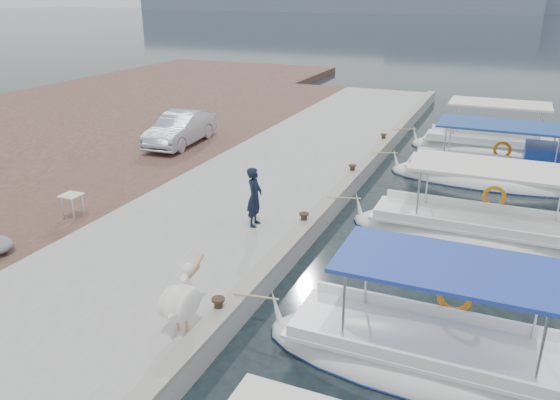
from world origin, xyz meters
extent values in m
plane|color=black|center=(0.00, 0.00, 0.00)|extent=(400.00, 400.00, 0.00)
cube|color=#979792|center=(-3.00, 5.00, 0.25)|extent=(6.00, 40.00, 0.50)
cube|color=gray|center=(-0.22, 5.00, 0.56)|extent=(0.44, 40.00, 0.12)
cube|color=#4C2E28|center=(-8.00, 5.00, 0.25)|extent=(4.00, 40.00, 0.50)
ellipsoid|color=white|center=(3.83, -2.94, 0.05)|extent=(6.46, 2.18, 1.30)
ellipsoid|color=navy|center=(3.83, -2.94, 0.03)|extent=(6.49, 2.22, 0.22)
cube|color=white|center=(3.83, -2.94, 0.55)|extent=(5.29, 1.87, 0.08)
cube|color=#223DAB|center=(3.99, -2.94, 2.19)|extent=(3.87, 2.00, 0.08)
cylinder|color=silver|center=(2.38, -3.75, 1.35)|extent=(0.05, 0.05, 1.60)
torus|color=orange|center=(4.13, -1.90, 1.00)|extent=(0.68, 0.12, 0.68)
ellipsoid|color=white|center=(4.26, 3.45, 0.05)|extent=(7.32, 2.24, 1.30)
ellipsoid|color=navy|center=(4.26, 3.45, 0.03)|extent=(7.36, 2.28, 0.22)
cube|color=white|center=(4.26, 3.45, 0.55)|extent=(6.00, 1.93, 0.08)
cube|color=white|center=(4.44, 3.45, 2.19)|extent=(4.39, 2.06, 0.08)
cylinder|color=silver|center=(2.61, 2.61, 1.35)|extent=(0.05, 0.05, 1.60)
torus|color=orange|center=(4.56, 4.51, 1.00)|extent=(0.68, 0.12, 0.68)
ellipsoid|color=white|center=(4.27, 8.97, 0.05)|extent=(7.35, 2.33, 1.30)
ellipsoid|color=navy|center=(4.27, 8.97, 0.03)|extent=(7.38, 2.38, 0.22)
cube|color=white|center=(4.27, 8.97, 0.55)|extent=(6.03, 2.01, 0.08)
cube|color=navy|center=(4.46, 8.97, 2.19)|extent=(4.41, 2.15, 0.08)
cylinder|color=silver|center=(2.62, 8.09, 1.35)|extent=(0.05, 0.05, 1.60)
torus|color=orange|center=(4.57, 10.08, 1.00)|extent=(0.68, 0.12, 0.68)
cube|color=navy|center=(5.93, 8.97, 1.10)|extent=(1.20, 1.63, 1.00)
ellipsoid|color=white|center=(4.03, 13.29, 0.05)|extent=(6.86, 2.29, 1.30)
ellipsoid|color=navy|center=(4.03, 13.29, 0.03)|extent=(6.90, 2.34, 0.22)
cube|color=white|center=(4.03, 13.29, 0.55)|extent=(5.63, 1.97, 0.08)
cube|color=white|center=(4.20, 13.29, 2.19)|extent=(4.12, 2.11, 0.08)
cylinder|color=silver|center=(2.49, 12.43, 1.35)|extent=(0.05, 0.05, 1.60)
torus|color=orange|center=(4.33, 14.37, 1.00)|extent=(0.68, 0.12, 0.68)
cylinder|color=black|center=(-0.35, -3.50, 0.65)|extent=(0.18, 0.18, 0.30)
cylinder|color=black|center=(-0.35, -3.50, 0.80)|extent=(0.28, 0.28, 0.05)
cylinder|color=black|center=(-0.35, 1.50, 0.65)|extent=(0.18, 0.18, 0.30)
cylinder|color=black|center=(-0.35, 1.50, 0.80)|extent=(0.28, 0.28, 0.05)
cylinder|color=black|center=(-0.35, 6.50, 0.65)|extent=(0.18, 0.18, 0.30)
cylinder|color=black|center=(-0.35, 6.50, 0.80)|extent=(0.28, 0.28, 0.05)
cylinder|color=black|center=(-0.35, 11.50, 0.65)|extent=(0.18, 0.18, 0.30)
cylinder|color=black|center=(-0.35, 11.50, 0.80)|extent=(0.28, 0.28, 0.05)
cylinder|color=tan|center=(-0.79, -4.35, 0.69)|extent=(0.06, 0.06, 0.38)
cylinder|color=tan|center=(-0.61, -4.32, 0.69)|extent=(0.06, 0.06, 0.38)
ellipsoid|color=white|center=(-0.70, -4.34, 1.11)|extent=(0.66, 0.96, 0.70)
cylinder|color=white|center=(-0.74, -4.02, 1.40)|extent=(0.19, 0.34, 0.37)
sphere|color=white|center=(-0.76, -3.91, 1.62)|extent=(0.23, 0.23, 0.23)
cone|color=#EAA566|center=(-0.81, -3.56, 1.51)|extent=(0.20, 0.69, 0.27)
imported|color=black|center=(-1.59, 0.86, 1.35)|extent=(0.48, 0.67, 1.70)
imported|color=#AEB4C7|center=(-8.29, 7.51, 1.20)|extent=(1.77, 4.32, 1.39)
cylinder|color=silver|center=(-6.90, -0.94, 0.85)|extent=(0.06, 0.06, 0.70)
cylinder|color=silver|center=(-6.50, -0.94, 0.85)|extent=(0.06, 0.06, 0.70)
cylinder|color=silver|center=(-6.90, -0.54, 0.85)|extent=(0.06, 0.06, 0.70)
cylinder|color=silver|center=(-6.50, -0.54, 0.85)|extent=(0.06, 0.06, 0.70)
cube|color=white|center=(-6.70, -0.74, 1.21)|extent=(0.55, 0.55, 0.03)
camera|label=1|loc=(4.61, -11.94, 6.70)|focal=35.00mm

